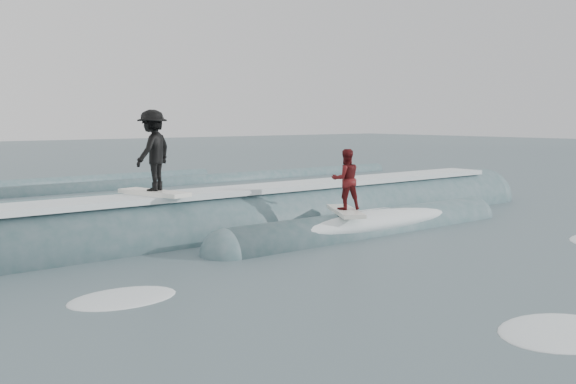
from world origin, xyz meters
TOP-DOWN VIEW (x-y plane):
  - ground at (0.00, 0.00)m, footprint 160.00×160.00m
  - breaking_wave at (0.31, 5.84)m, footprint 22.09×3.89m
  - surfer_black at (-3.30, 6.22)m, footprint 1.43×2.07m
  - surfer_red at (0.91, 4.02)m, footprint 1.48×2.01m
  - far_swells at (-1.79, 17.65)m, footprint 38.61×8.65m

SIDE VIEW (x-z plane):
  - ground at x=0.00m, z-range 0.00..0.00m
  - far_swells at x=-1.79m, z-range -0.40..0.40m
  - breaking_wave at x=0.31m, z-range -1.07..1.15m
  - surfer_red at x=0.91m, z-range 0.53..2.17m
  - surfer_black at x=-3.30m, z-range 1.17..3.19m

